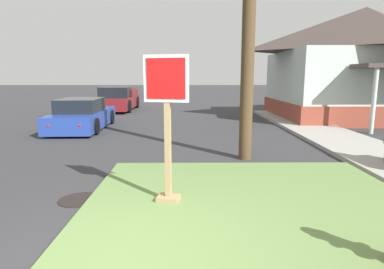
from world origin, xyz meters
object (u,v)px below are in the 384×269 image
manhole_cover (79,200)px  pickup_truck_maroon (117,101)px  parked_sedan_blue (83,116)px  stop_sign (167,132)px

manhole_cover → pickup_truck_maroon: bearing=99.8°
manhole_cover → pickup_truck_maroon: 15.34m
parked_sedan_blue → stop_sign: bearing=-63.4°
stop_sign → manhole_cover: stop_sign is taller
stop_sign → manhole_cover: bearing=171.0°
parked_sedan_blue → manhole_cover: bearing=-72.6°
manhole_cover → pickup_truck_maroon: size_ratio=0.14×
stop_sign → manhole_cover: size_ratio=3.37×
pickup_truck_maroon → parked_sedan_blue: bearing=-88.4°
stop_sign → pickup_truck_maroon: size_ratio=0.46×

